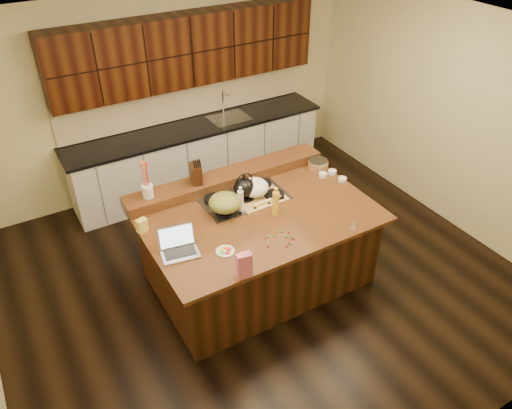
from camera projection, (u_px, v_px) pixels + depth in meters
room at (259, 178)px, 4.96m from camera, size 5.52×5.02×2.72m
island at (258, 247)px, 5.47m from camera, size 2.40×1.60×0.92m
back_ledge at (227, 178)px, 5.67m from camera, size 2.40×0.30×0.12m
cooktop at (244, 198)px, 5.41m from camera, size 0.92×0.52×0.05m
back_counter at (195, 121)px, 6.87m from camera, size 3.70×0.66×2.40m
kettle at (244, 188)px, 5.34m from camera, size 0.30×0.30×0.21m
green_bowl at (225, 203)px, 5.13m from camera, size 0.36×0.36×0.19m
laptop at (178, 245)px, 4.67m from camera, size 0.39×0.33×0.24m
oil_bottle at (276, 203)px, 5.12m from camera, size 0.07×0.07×0.27m
vinegar_bottle at (241, 202)px, 5.16m from camera, size 0.08×0.08×0.25m
wooden_tray at (256, 190)px, 5.40m from camera, size 0.54×0.43×0.21m
ramekin_a at (342, 179)px, 5.71m from camera, size 0.13×0.13×0.04m
ramekin_b at (332, 172)px, 5.85m from camera, size 0.13×0.13×0.04m
ramekin_c at (323, 175)px, 5.79m from camera, size 0.12×0.12×0.04m
strainer_bowl at (318, 165)px, 5.94m from camera, size 0.30×0.30×0.09m
kitchen_timer at (354, 224)px, 5.00m from camera, size 0.09×0.09×0.07m
pink_bag at (244, 266)px, 4.35m from camera, size 0.14×0.09×0.25m
candy_plate at (225, 251)px, 4.70m from camera, size 0.19×0.19×0.01m
package_box at (142, 226)px, 4.91m from camera, size 0.12×0.10×0.14m
utensil_crock at (148, 191)px, 5.21m from camera, size 0.13×0.13×0.14m
knife_block at (196, 174)px, 5.42m from camera, size 0.15×0.20×0.22m
gumdrop_0 at (268, 246)px, 4.75m from camera, size 0.02×0.02×0.02m
gumdrop_1 at (275, 236)px, 4.87m from camera, size 0.02×0.02×0.02m
gumdrop_2 at (294, 239)px, 4.84m from camera, size 0.02×0.02×0.02m
gumdrop_3 at (286, 237)px, 4.87m from camera, size 0.02×0.02×0.02m
gumdrop_4 at (289, 232)px, 4.93m from camera, size 0.02×0.02×0.02m
gumdrop_5 at (267, 237)px, 4.87m from camera, size 0.02×0.02×0.02m
gumdrop_6 at (289, 243)px, 4.80m from camera, size 0.02×0.02×0.02m
gumdrop_7 at (292, 237)px, 4.86m from camera, size 0.02×0.02×0.02m
gumdrop_8 at (287, 246)px, 4.75m from camera, size 0.02×0.02×0.02m
gumdrop_9 at (290, 244)px, 4.78m from camera, size 0.02×0.02×0.02m
gumdrop_10 at (266, 239)px, 4.85m from camera, size 0.02×0.02×0.02m
gumdrop_11 at (282, 232)px, 4.94m from camera, size 0.02×0.02×0.02m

